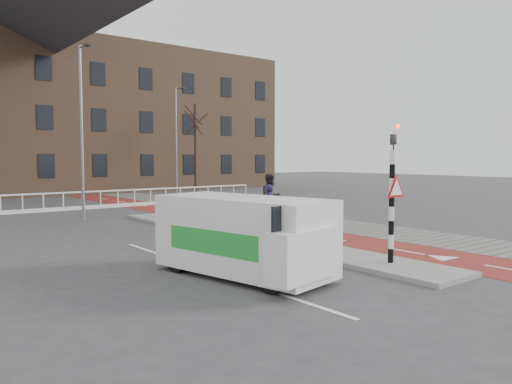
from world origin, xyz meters
TOP-DOWN VIEW (x-y plane):
  - ground at (0.00, 0.00)m, footprint 120.00×120.00m
  - bike_lane at (1.50, 10.00)m, footprint 2.50×60.00m
  - sidewalk at (4.30, 10.00)m, footprint 3.00×60.00m
  - curb_island at (-0.70, 4.00)m, footprint 1.80×16.00m
  - traffic_signal at (-0.60, -2.02)m, footprint 0.80×0.80m
  - bollard at (-0.72, 0.16)m, footprint 0.12×0.12m
  - cyclist_near at (1.05, 4.81)m, footprint 1.16×1.76m
  - cyclist_far at (1.68, 5.56)m, footprint 1.01×2.07m
  - van at (-4.16, -0.46)m, footprint 2.56×4.62m
  - railing at (-5.00, 17.00)m, footprint 28.00×0.10m
  - tree_right at (9.55, 24.34)m, footprint 0.26×0.26m
  - streetlight_near at (-3.64, 12.03)m, footprint 0.12×0.12m
  - streetlight_right at (6.20, 21.43)m, footprint 0.12×0.12m

SIDE VIEW (x-z plane):
  - ground at x=0.00m, z-range 0.00..0.00m
  - bike_lane at x=1.50m, z-range 0.00..0.01m
  - sidewalk at x=4.30m, z-range 0.00..0.01m
  - curb_island at x=-0.70m, z-range 0.00..0.12m
  - railing at x=-5.00m, z-range -0.19..0.80m
  - bollard at x=-0.72m, z-range 0.12..0.81m
  - cyclist_near at x=1.05m, z-range -0.28..1.48m
  - cyclist_far at x=1.68m, z-range -0.18..1.96m
  - van at x=-4.16m, z-range 0.05..1.93m
  - traffic_signal at x=-0.60m, z-range 0.15..3.83m
  - tree_right at x=9.55m, z-range 0.00..7.00m
  - streetlight_near at x=-3.64m, z-range 0.00..7.61m
  - streetlight_right at x=6.20m, z-range 0.00..7.68m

